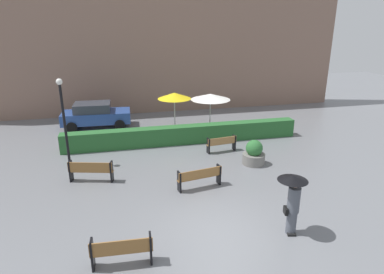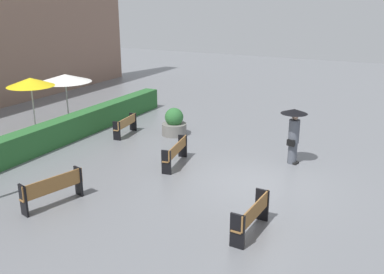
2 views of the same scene
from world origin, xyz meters
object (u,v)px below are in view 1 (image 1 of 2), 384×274
Objects in this scene: bench_back_row at (222,143)px; planter_pot at (254,154)px; patio_umbrella_white at (210,97)px; parked_car at (95,115)px; bench_far_left at (91,170)px; bench_mid_center at (200,176)px; lamp_post at (63,114)px; pedestrian_with_umbrella at (293,197)px; patio_umbrella_yellow at (174,96)px; bench_near_left at (122,250)px.

bench_back_row is 2.07m from planter_pot.
parked_car is (-6.85, 2.35, -1.31)m from patio_umbrella_white.
bench_far_left is at bearing -89.40° from parked_car.
bench_far_left reaches higher than bench_mid_center.
lamp_post is at bearing 146.02° from bench_mid_center.
pedestrian_with_umbrella is at bearing -90.43° from bench_back_row.
bench_near_left is at bearing -107.58° from patio_umbrella_yellow.
bench_back_row is 0.64× the size of patio_umbrella_yellow.
bench_far_left is at bearing -162.40° from bench_back_row.
pedestrian_with_umbrella reaches higher than bench_far_left.
parked_car is at bearing 90.60° from bench_far_left.
bench_mid_center is at bearing 50.90° from bench_near_left.
bench_near_left reaches higher than bench_mid_center.
patio_umbrella_yellow is (-1.83, 3.37, 1.85)m from bench_back_row.
planter_pot reaches higher than bench_far_left.
planter_pot is 0.29× the size of lamp_post.
pedestrian_with_umbrella is (-0.05, -7.20, 0.80)m from bench_back_row.
bench_back_row is 8.76m from parked_car.
parked_car is (-7.46, 7.73, 0.31)m from planter_pot.
planter_pot is at bearing -83.54° from patio_umbrella_white.
patio_umbrella_yellow is at bearing 99.53° from pedestrian_with_umbrella.
patio_umbrella_yellow is at bearing 87.91° from bench_mid_center.
patio_umbrella_yellow is (5.64, 3.35, -0.15)m from lamp_post.
bench_mid_center is 1.01× the size of bench_far_left.
bench_far_left is 0.92× the size of pedestrian_with_umbrella.
pedestrian_with_umbrella is (6.32, -5.18, 0.74)m from bench_far_left.
pedestrian_with_umbrella is 10.81m from patio_umbrella_white.
bench_mid_center is 0.79× the size of patio_umbrella_white.
planter_pot is (1.00, -1.82, 0.02)m from bench_back_row.
pedestrian_with_umbrella is (5.23, 0.35, 0.77)m from bench_near_left.
pedestrian_with_umbrella is 0.84× the size of patio_umbrella_white.
bench_mid_center is at bearing -33.98° from lamp_post.
pedestrian_with_umbrella reaches higher than bench_near_left.
bench_mid_center is 6.79m from lamp_post.
lamp_post reaches higher than patio_umbrella_yellow.
bench_mid_center is at bearing -92.09° from patio_umbrella_yellow.
bench_near_left is at bearing -125.00° from bench_back_row.
pedestrian_with_umbrella reaches higher than planter_pot.
parked_car is (-4.63, 2.54, -1.51)m from patio_umbrella_yellow.
bench_mid_center is at bearing -119.99° from bench_back_row.
parked_car is (-1.17, 13.46, 0.30)m from bench_near_left.
lamp_post is 6.20m from parked_car.
bench_mid_center is at bearing -149.83° from planter_pot.
lamp_post is 0.95× the size of parked_car.
bench_back_row is 0.67× the size of patio_umbrella_white.
patio_umbrella_yellow is (0.26, 6.98, 1.82)m from bench_mid_center.
lamp_post reaches higher than bench_far_left.
bench_near_left is at bearing -137.63° from planter_pot.
bench_near_left is (-5.29, -7.55, 0.03)m from bench_back_row.
planter_pot is at bearing -46.01° from parked_car.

